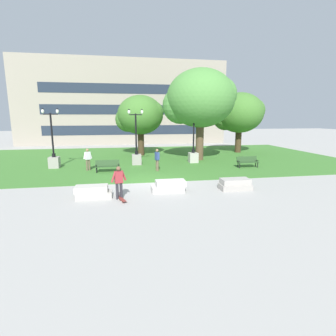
{
  "coord_description": "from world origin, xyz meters",
  "views": [
    {
      "loc": [
        -1.77,
        -16.24,
        4.15
      ],
      "look_at": [
        0.86,
        -1.4,
        1.2
      ],
      "focal_mm": 28.0,
      "sensor_mm": 36.0,
      "label": 1
    }
  ],
  "objects_px": {
    "park_bench_near_right": "(107,165)",
    "lamp_post_left": "(193,151)",
    "person_skateboarder": "(119,181)",
    "lamp_post_center": "(136,153)",
    "lamp_post_right": "(54,156)",
    "concrete_block_left": "(169,186)",
    "concrete_block_right": "(235,184)",
    "concrete_block_center": "(93,192)",
    "park_bench_near_left": "(247,161)",
    "skateboard": "(122,199)",
    "person_bystander_far_lawn": "(88,158)",
    "person_bystander_near_lawn": "(157,159)"
  },
  "relations": [
    {
      "from": "skateboard",
      "to": "park_bench_near_right",
      "type": "xyz_separation_m",
      "value": [
        -1.04,
        7.25,
        0.45
      ]
    },
    {
      "from": "concrete_block_left",
      "to": "person_bystander_near_lawn",
      "type": "xyz_separation_m",
      "value": [
        0.12,
        5.75,
        0.68
      ]
    },
    {
      "from": "concrete_block_left",
      "to": "lamp_post_center",
      "type": "xyz_separation_m",
      "value": [
        -1.3,
        8.8,
        0.7
      ]
    },
    {
      "from": "lamp_post_right",
      "to": "park_bench_near_right",
      "type": "bearing_deg",
      "value": -29.11
    },
    {
      "from": "park_bench_near_left",
      "to": "park_bench_near_right",
      "type": "height_order",
      "value": "same"
    },
    {
      "from": "concrete_block_left",
      "to": "concrete_block_center",
      "type": "bearing_deg",
      "value": -173.83
    },
    {
      "from": "park_bench_near_left",
      "to": "person_bystander_near_lawn",
      "type": "bearing_deg",
      "value": -179.09
    },
    {
      "from": "concrete_block_left",
      "to": "person_bystander_near_lawn",
      "type": "bearing_deg",
      "value": 88.83
    },
    {
      "from": "concrete_block_left",
      "to": "skateboard",
      "type": "xyz_separation_m",
      "value": [
        -2.63,
        -1.26,
        -0.22
      ]
    },
    {
      "from": "concrete_block_center",
      "to": "park_bench_near_right",
      "type": "relative_size",
      "value": 1.04
    },
    {
      "from": "concrete_block_right",
      "to": "person_bystander_near_lawn",
      "type": "distance_m",
      "value": 7.1
    },
    {
      "from": "park_bench_near_left",
      "to": "lamp_post_left",
      "type": "height_order",
      "value": "lamp_post_left"
    },
    {
      "from": "person_bystander_near_lawn",
      "to": "person_skateboarder",
      "type": "bearing_deg",
      "value": -113.22
    },
    {
      "from": "park_bench_near_left",
      "to": "skateboard",
      "type": "bearing_deg",
      "value": -145.32
    },
    {
      "from": "concrete_block_left",
      "to": "park_bench_near_right",
      "type": "bearing_deg",
      "value": 121.47
    },
    {
      "from": "concrete_block_left",
      "to": "person_bystander_far_lawn",
      "type": "xyz_separation_m",
      "value": [
        -5.19,
        6.89,
        0.68
      ]
    },
    {
      "from": "concrete_block_right",
      "to": "lamp_post_right",
      "type": "relative_size",
      "value": 0.37
    },
    {
      "from": "person_skateboarder",
      "to": "person_bystander_far_lawn",
      "type": "xyz_separation_m",
      "value": [
        -2.44,
        7.82,
        0.02
      ]
    },
    {
      "from": "skateboard",
      "to": "lamp_post_center",
      "type": "bearing_deg",
      "value": 82.48
    },
    {
      "from": "skateboard",
      "to": "person_bystander_near_lawn",
      "type": "relative_size",
      "value": 0.6
    },
    {
      "from": "park_bench_near_left",
      "to": "concrete_block_right",
      "type": "bearing_deg",
      "value": -121.96
    },
    {
      "from": "concrete_block_right",
      "to": "park_bench_near_left",
      "type": "bearing_deg",
      "value": 58.04
    },
    {
      "from": "park_bench_near_right",
      "to": "lamp_post_left",
      "type": "xyz_separation_m",
      "value": [
        7.56,
        2.98,
        0.57
      ]
    },
    {
      "from": "concrete_block_left",
      "to": "park_bench_near_left",
      "type": "xyz_separation_m",
      "value": [
        7.68,
        5.87,
        0.23
      ]
    },
    {
      "from": "concrete_block_center",
      "to": "lamp_post_left",
      "type": "height_order",
      "value": "lamp_post_left"
    },
    {
      "from": "lamp_post_left",
      "to": "concrete_block_center",
      "type": "bearing_deg",
      "value": -130.33
    },
    {
      "from": "park_bench_near_left",
      "to": "lamp_post_right",
      "type": "relative_size",
      "value": 0.37
    },
    {
      "from": "concrete_block_right",
      "to": "lamp_post_center",
      "type": "height_order",
      "value": "lamp_post_center"
    },
    {
      "from": "lamp_post_center",
      "to": "person_bystander_far_lawn",
      "type": "distance_m",
      "value": 4.34
    },
    {
      "from": "skateboard",
      "to": "person_bystander_far_lawn",
      "type": "height_order",
      "value": "person_bystander_far_lawn"
    },
    {
      "from": "concrete_block_right",
      "to": "concrete_block_center",
      "type": "bearing_deg",
      "value": -178.53
    },
    {
      "from": "park_bench_near_right",
      "to": "lamp_post_right",
      "type": "relative_size",
      "value": 0.37
    },
    {
      "from": "concrete_block_left",
      "to": "lamp_post_center",
      "type": "height_order",
      "value": "lamp_post_center"
    },
    {
      "from": "concrete_block_center",
      "to": "park_bench_near_right",
      "type": "distance_m",
      "value": 6.45
    },
    {
      "from": "concrete_block_right",
      "to": "park_bench_near_right",
      "type": "distance_m",
      "value": 9.78
    },
    {
      "from": "person_skateboarder",
      "to": "lamp_post_center",
      "type": "distance_m",
      "value": 9.84
    },
    {
      "from": "concrete_block_center",
      "to": "concrete_block_right",
      "type": "height_order",
      "value": "same"
    },
    {
      "from": "skateboard",
      "to": "person_bystander_near_lawn",
      "type": "bearing_deg",
      "value": 68.64
    },
    {
      "from": "concrete_block_right",
      "to": "person_skateboarder",
      "type": "relative_size",
      "value": 1.05
    },
    {
      "from": "concrete_block_right",
      "to": "person_bystander_near_lawn",
      "type": "height_order",
      "value": "person_bystander_near_lawn"
    },
    {
      "from": "concrete_block_center",
      "to": "lamp_post_right",
      "type": "distance_m",
      "value": 9.74
    },
    {
      "from": "park_bench_near_left",
      "to": "park_bench_near_right",
      "type": "distance_m",
      "value": 11.35
    },
    {
      "from": "lamp_post_left",
      "to": "park_bench_near_left",
      "type": "bearing_deg",
      "value": -39.28
    },
    {
      "from": "concrete_block_left",
      "to": "park_bench_near_right",
      "type": "distance_m",
      "value": 7.03
    },
    {
      "from": "concrete_block_right",
      "to": "person_skateboarder",
      "type": "height_order",
      "value": "person_skateboarder"
    },
    {
      "from": "concrete_block_left",
      "to": "person_skateboarder",
      "type": "distance_m",
      "value": 2.97
    },
    {
      "from": "concrete_block_center",
      "to": "skateboard",
      "type": "xyz_separation_m",
      "value": [
        1.47,
        -0.82,
        -0.22
      ]
    },
    {
      "from": "concrete_block_left",
      "to": "lamp_post_right",
      "type": "height_order",
      "value": "lamp_post_right"
    },
    {
      "from": "concrete_block_left",
      "to": "park_bench_near_right",
      "type": "xyz_separation_m",
      "value": [
        -3.67,
        5.99,
        0.23
      ]
    },
    {
      "from": "lamp_post_right",
      "to": "lamp_post_center",
      "type": "distance_m",
      "value": 6.76
    }
  ]
}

